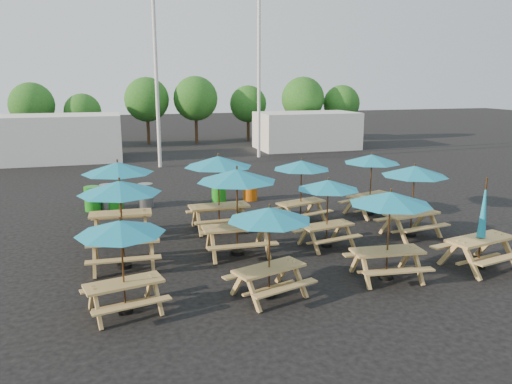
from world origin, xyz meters
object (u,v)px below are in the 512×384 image
object	(u,v)px
waste_bin_1	(107,196)
picnic_unit_9	(481,231)
waste_bin_4	(219,191)
picnic_unit_10	(414,175)
picnic_unit_7	(328,189)
waste_bin_3	(146,195)
picnic_unit_1	(120,192)
picnic_unit_3	(269,219)
waste_bin_2	(115,197)
waste_bin_0	(92,199)
waste_bin_5	(250,189)
picnic_unit_6	(390,203)
picnic_unit_2	(118,172)
picnic_unit_8	(301,168)
picnic_unit_4	(237,180)
picnic_unit_11	(372,162)
picnic_unit_5	(218,166)
picnic_unit_0	(121,232)

from	to	relation	value
waste_bin_1	picnic_unit_9	bearing A→B (deg)	-44.78
waste_bin_4	picnic_unit_10	bearing A→B (deg)	-51.66
picnic_unit_7	waste_bin_3	bearing A→B (deg)	116.43
picnic_unit_1	picnic_unit_3	distance (m)	4.19
waste_bin_2	picnic_unit_9	bearing A→B (deg)	-45.18
waste_bin_0	waste_bin_5	size ratio (longest dim) A/B	1.00
picnic_unit_6	picnic_unit_2	bearing A→B (deg)	144.93
picnic_unit_1	picnic_unit_8	world-z (taller)	picnic_unit_1
picnic_unit_2	picnic_unit_4	world-z (taller)	picnic_unit_4
picnic_unit_11	waste_bin_4	xyz separation A→B (m)	(-4.91, 3.47, -1.49)
picnic_unit_3	waste_bin_2	bearing A→B (deg)	91.05
picnic_unit_3	picnic_unit_7	world-z (taller)	picnic_unit_3
picnic_unit_3	picnic_unit_10	distance (m)	6.49
picnic_unit_6	waste_bin_1	xyz separation A→B (m)	(-6.62, 9.28, -1.48)
picnic_unit_2	picnic_unit_7	distance (m)	6.41
waste_bin_1	waste_bin_3	xyz separation A→B (m)	(1.43, -0.25, 0.00)
picnic_unit_11	waste_bin_0	distance (m)	10.51
picnic_unit_11	picnic_unit_2	bearing A→B (deg)	163.53
picnic_unit_9	picnic_unit_8	bearing A→B (deg)	106.64
picnic_unit_2	picnic_unit_10	bearing A→B (deg)	-12.94
picnic_unit_10	waste_bin_4	distance (m)	8.01
picnic_unit_3	waste_bin_5	world-z (taller)	picnic_unit_3
picnic_unit_2	waste_bin_3	xyz separation A→B (m)	(1.04, 3.68, -1.63)
picnic_unit_2	picnic_unit_7	xyz separation A→B (m)	(5.82, -2.66, -0.33)
picnic_unit_1	picnic_unit_9	distance (m)	9.44
picnic_unit_3	waste_bin_1	bearing A→B (deg)	92.29
picnic_unit_9	waste_bin_0	xyz separation A→B (m)	(-9.92, 9.09, -0.53)
waste_bin_2	waste_bin_4	distance (m)	4.06
picnic_unit_3	picnic_unit_5	bearing A→B (deg)	71.54
picnic_unit_7	picnic_unit_1	bearing A→B (deg)	169.98
picnic_unit_8	waste_bin_1	xyz separation A→B (m)	(-6.45, 3.90, -1.43)
picnic_unit_6	waste_bin_4	distance (m)	9.45
picnic_unit_7	waste_bin_4	world-z (taller)	picnic_unit_7
waste_bin_1	waste_bin_2	size ratio (longest dim) A/B	1.00
waste_bin_4	waste_bin_5	world-z (taller)	same
picnic_unit_0	waste_bin_0	bearing A→B (deg)	82.60
picnic_unit_4	waste_bin_0	world-z (taller)	picnic_unit_4
picnic_unit_8	picnic_unit_10	xyz separation A→B (m)	(2.77, -2.50, 0.08)
picnic_unit_2	waste_bin_5	world-z (taller)	picnic_unit_2
picnic_unit_8	picnic_unit_10	bearing A→B (deg)	-58.80
picnic_unit_3	picnic_unit_4	size ratio (longest dim) A/B	0.97
picnic_unit_0	picnic_unit_3	world-z (taller)	picnic_unit_3
picnic_unit_7	waste_bin_3	size ratio (longest dim) A/B	2.30
picnic_unit_1	waste_bin_3	bearing A→B (deg)	82.67
picnic_unit_9	waste_bin_5	distance (m)	9.77
picnic_unit_6	picnic_unit_8	size ratio (longest dim) A/B	0.91
waste_bin_0	picnic_unit_7	bearing A→B (deg)	-43.33
waste_bin_5	waste_bin_2	bearing A→B (deg)	178.61
picnic_unit_5	picnic_unit_6	size ratio (longest dim) A/B	1.10
picnic_unit_7	picnic_unit_11	size ratio (longest dim) A/B	0.84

